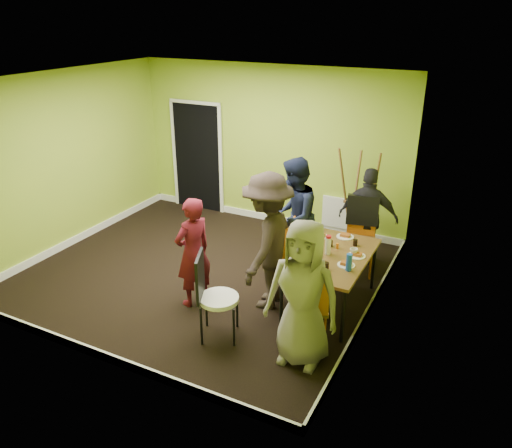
{
  "coord_description": "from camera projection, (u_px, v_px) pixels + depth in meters",
  "views": [
    {
      "loc": [
        3.65,
        -5.51,
        3.63
      ],
      "look_at": [
        0.87,
        0.0,
        0.96
      ],
      "focal_mm": 35.0,
      "sensor_mm": 36.0,
      "label": 1
    }
  ],
  "objects": [
    {
      "name": "cup_b",
      "position": [
        354.0,
        252.0,
        6.31
      ],
      "size": [
        0.1,
        0.1,
        0.09
      ],
      "primitive_type": "imported",
      "color": "white",
      "rests_on": "dining_table"
    },
    {
      "name": "plate_near_right",
      "position": [
        297.0,
        264.0,
        6.11
      ],
      "size": [
        0.25,
        0.25,
        0.01
      ],
      "primitive_type": "cylinder",
      "color": "white",
      "rests_on": "dining_table"
    },
    {
      "name": "person_left_near",
      "position": [
        267.0,
        241.0,
        6.33
      ],
      "size": [
        0.8,
        1.24,
        1.81
      ],
      "primitive_type": "imported",
      "rotation": [
        0.0,
        0.0,
        -1.46
      ],
      "color": "black",
      "rests_on": "ground"
    },
    {
      "name": "cup_a",
      "position": [
        311.0,
        255.0,
        6.23
      ],
      "size": [
        0.14,
        0.14,
        0.11
      ],
      "primitive_type": "imported",
      "color": "white",
      "rests_on": "dining_table"
    },
    {
      "name": "chair_left_near",
      "position": [
        287.0,
        265.0,
        6.49
      ],
      "size": [
        0.51,
        0.51,
        1.0
      ],
      "rotation": [
        0.0,
        0.0,
        -1.85
      ],
      "color": "orange",
      "rests_on": "ground"
    },
    {
      "name": "chair_bentwood",
      "position": [
        212.0,
        292.0,
        5.79
      ],
      "size": [
        0.56,
        0.55,
        1.08
      ],
      "rotation": [
        0.0,
        0.0,
        -1.17
      ],
      "color": "black",
      "rests_on": "ground"
    },
    {
      "name": "chair_front_end",
      "position": [
        309.0,
        303.0,
        5.61
      ],
      "size": [
        0.58,
        0.58,
        1.05
      ],
      "rotation": [
        0.0,
        0.0,
        0.44
      ],
      "color": "orange",
      "rests_on": "ground"
    },
    {
      "name": "ground",
      "position": [
        204.0,
        272.0,
        7.46
      ],
      "size": [
        5.0,
        5.0,
        0.0
      ],
      "primitive_type": "plane",
      "color": "black",
      "rests_on": "ground"
    },
    {
      "name": "person_standing",
      "position": [
        193.0,
        252.0,
        6.42
      ],
      "size": [
        0.51,
        0.63,
        1.49
      ],
      "primitive_type": "imported",
      "rotation": [
        0.0,
        0.0,
        -1.9
      ],
      "color": "#520E18",
      "rests_on": "ground"
    },
    {
      "name": "glass_mid",
      "position": [
        330.0,
        243.0,
        6.55
      ],
      "size": [
        0.07,
        0.07,
        0.09
      ],
      "primitive_type": "cylinder",
      "color": "black",
      "rests_on": "dining_table"
    },
    {
      "name": "orange_bottle",
      "position": [
        337.0,
        246.0,
        6.49
      ],
      "size": [
        0.04,
        0.04,
        0.07
      ],
      "primitive_type": "cylinder",
      "color": "orange",
      "rests_on": "dining_table"
    },
    {
      "name": "easel",
      "position": [
        357.0,
        201.0,
        7.86
      ],
      "size": [
        0.68,
        0.64,
        1.69
      ],
      "color": "brown",
      "rests_on": "ground"
    },
    {
      "name": "room_walls",
      "position": [
        202.0,
        210.0,
        7.12
      ],
      "size": [
        5.04,
        4.54,
        2.82
      ],
      "color": "#A5C332",
      "rests_on": "ground"
    },
    {
      "name": "glass_back",
      "position": [
        355.0,
        243.0,
        6.57
      ],
      "size": [
        0.06,
        0.06,
        0.09
      ],
      "primitive_type": "cylinder",
      "color": "black",
      "rests_on": "dining_table"
    },
    {
      "name": "plate_wall_front",
      "position": [
        346.0,
        265.0,
        6.07
      ],
      "size": [
        0.22,
        0.22,
        0.01
      ],
      "primitive_type": "cylinder",
      "color": "white",
      "rests_on": "dining_table"
    },
    {
      "name": "plate_near_left",
      "position": [
        320.0,
        236.0,
        6.84
      ],
      "size": [
        0.21,
        0.21,
        0.01
      ],
      "primitive_type": "cylinder",
      "color": "white",
      "rests_on": "dining_table"
    },
    {
      "name": "chair_left_far",
      "position": [
        301.0,
        247.0,
        7.06
      ],
      "size": [
        0.49,
        0.49,
        0.92
      ],
      "rotation": [
        0.0,
        0.0,
        -1.22
      ],
      "color": "orange",
      "rests_on": "ground"
    },
    {
      "name": "person_left_far",
      "position": [
        293.0,
        217.0,
        7.18
      ],
      "size": [
        0.78,
        0.94,
        1.74
      ],
      "primitive_type": "imported",
      "rotation": [
        0.0,
        0.0,
        -1.41
      ],
      "color": "#131931",
      "rests_on": "ground"
    },
    {
      "name": "thermos",
      "position": [
        328.0,
        246.0,
        6.32
      ],
      "size": [
        0.07,
        0.07,
        0.23
      ],
      "primitive_type": "cylinder",
      "color": "white",
      "rests_on": "dining_table"
    },
    {
      "name": "dining_table",
      "position": [
        332.0,
        259.0,
        6.36
      ],
      "size": [
        0.9,
        1.5,
        0.75
      ],
      "color": "black",
      "rests_on": "ground"
    },
    {
      "name": "chair_back_end",
      "position": [
        362.0,
        218.0,
        7.33
      ],
      "size": [
        0.56,
        0.63,
        1.12
      ],
      "rotation": [
        0.0,
        0.0,
        3.37
      ],
      "color": "orange",
      "rests_on": "ground"
    },
    {
      "name": "plate_wall_back",
      "position": [
        356.0,
        256.0,
        6.3
      ],
      "size": [
        0.23,
        0.23,
        0.01
      ],
      "primitive_type": "cylinder",
      "color": "white",
      "rests_on": "dining_table"
    },
    {
      "name": "plate_far_front",
      "position": [
        318.0,
        271.0,
        5.92
      ],
      "size": [
        0.27,
        0.27,
        0.01
      ],
      "primitive_type": "cylinder",
      "color": "white",
      "rests_on": "dining_table"
    },
    {
      "name": "plate_far_back",
      "position": [
        345.0,
        237.0,
        6.83
      ],
      "size": [
        0.24,
        0.24,
        0.01
      ],
      "primitive_type": "cylinder",
      "color": "white",
      "rests_on": "dining_table"
    },
    {
      "name": "person_back_end",
      "position": [
        368.0,
        217.0,
        7.46
      ],
      "size": [
        0.91,
        0.44,
        1.51
      ],
      "primitive_type": "imported",
      "rotation": [
        0.0,
        0.0,
        3.22
      ],
      "color": "black",
      "rests_on": "ground"
    },
    {
      "name": "blue_bottle",
      "position": [
        349.0,
        262.0,
        5.92
      ],
      "size": [
        0.07,
        0.07,
        0.22
      ],
      "primitive_type": "cylinder",
      "color": "blue",
      "rests_on": "dining_table"
    },
    {
      "name": "glass_front",
      "position": [
        326.0,
        266.0,
        5.96
      ],
      "size": [
        0.07,
        0.07,
        0.1
      ],
      "primitive_type": "cylinder",
      "color": "black",
      "rests_on": "dining_table"
    },
    {
      "name": "person_front_end",
      "position": [
        303.0,
        294.0,
        5.3
      ],
      "size": [
        0.84,
        0.56,
        1.68
      ],
      "primitive_type": "imported",
      "rotation": [
        0.0,
        0.0,
        0.04
      ],
      "color": "gray",
      "rests_on": "ground"
    }
  ]
}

